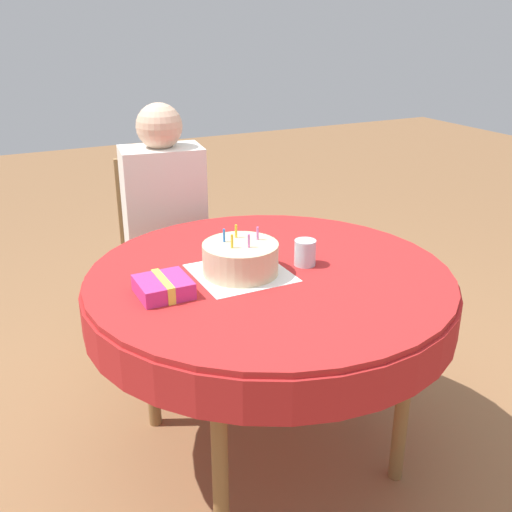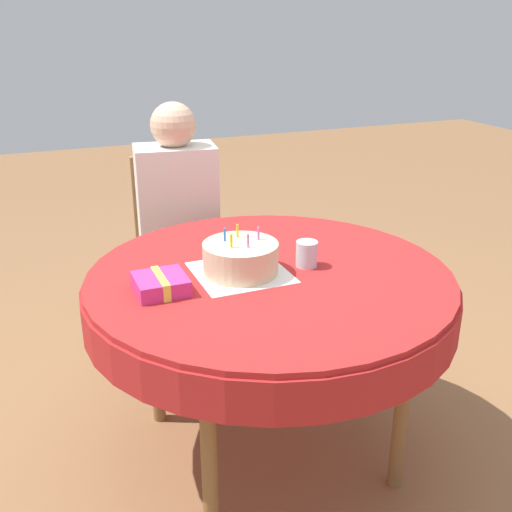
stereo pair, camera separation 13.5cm
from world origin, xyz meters
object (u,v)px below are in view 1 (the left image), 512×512
(drinking_glass, at_px, (305,253))
(birthday_cake, at_px, (241,258))
(person, at_px, (165,211))
(gift_box, at_px, (163,287))
(chair, at_px, (164,250))

(drinking_glass, bearing_deg, birthday_cake, 171.66)
(person, height_order, gift_box, person)
(chair, xyz_separation_m, gift_box, (-0.31, -0.97, 0.27))
(drinking_glass, bearing_deg, gift_box, -179.13)
(birthday_cake, distance_m, drinking_glass, 0.24)
(chair, bearing_deg, person, -90.00)
(person, height_order, drinking_glass, person)
(chair, relative_size, person, 0.77)
(person, bearing_deg, gift_box, -100.45)
(chair, height_order, person, person)
(person, bearing_deg, birthday_cake, -82.54)
(chair, xyz_separation_m, birthday_cake, (-0.02, -0.93, 0.30))
(person, distance_m, birthday_cake, 0.84)
(person, relative_size, gift_box, 7.28)
(person, bearing_deg, drinking_glass, -67.51)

